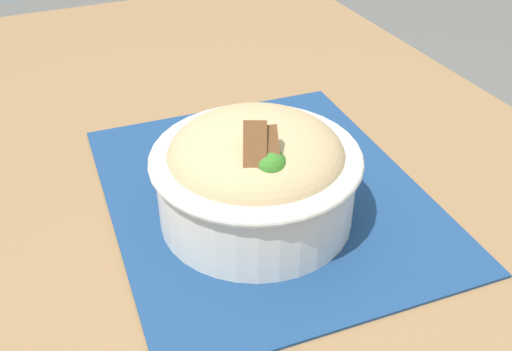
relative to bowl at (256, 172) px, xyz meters
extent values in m
cube|color=olive|center=(0.06, -0.02, -0.07)|extent=(1.32, 0.77, 0.03)
cylinder|color=brown|center=(0.66, -0.35, -0.42)|extent=(0.04, 0.04, 0.67)
cube|color=navy|center=(0.03, -0.02, -0.06)|extent=(0.40, 0.34, 0.00)
cylinder|color=silver|center=(0.00, 0.00, -0.02)|extent=(0.19, 0.19, 0.08)
torus|color=silver|center=(0.00, 0.00, 0.02)|extent=(0.20, 0.20, 0.01)
ellipsoid|color=tan|center=(0.00, 0.00, 0.02)|extent=(0.24, 0.24, 0.07)
sphere|color=#357523|center=(-0.05, 0.01, 0.04)|extent=(0.03, 0.03, 0.03)
cylinder|color=orange|center=(-0.03, -0.01, 0.03)|extent=(0.03, 0.03, 0.01)
cylinder|color=orange|center=(0.01, -0.05, 0.03)|extent=(0.01, 0.03, 0.01)
cube|color=brown|center=(-0.05, 0.02, 0.05)|extent=(0.04, 0.03, 0.06)
cube|color=brown|center=(-0.05, 0.01, 0.05)|extent=(0.04, 0.03, 0.05)
cube|color=#B5B5B5|center=(0.15, -0.09, -0.05)|extent=(0.01, 0.07, 0.00)
cube|color=#B5B5B5|center=(0.15, -0.05, -0.05)|extent=(0.01, 0.01, 0.00)
cube|color=#B5B5B5|center=(0.15, -0.03, -0.05)|extent=(0.02, 0.03, 0.00)
cube|color=#B5B5B5|center=(0.16, 0.00, -0.05)|extent=(0.00, 0.02, 0.00)
cube|color=#B5B5B5|center=(0.16, 0.00, -0.05)|extent=(0.00, 0.02, 0.00)
cube|color=#B5B5B5|center=(0.15, 0.00, -0.05)|extent=(0.00, 0.02, 0.00)
cube|color=#B5B5B5|center=(0.14, 0.00, -0.05)|extent=(0.00, 0.02, 0.00)
camera|label=1|loc=(-0.43, 0.19, 0.32)|focal=41.61mm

